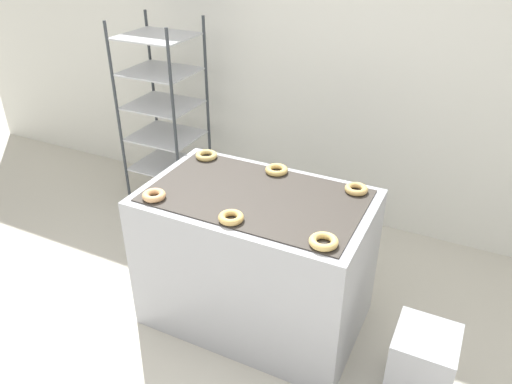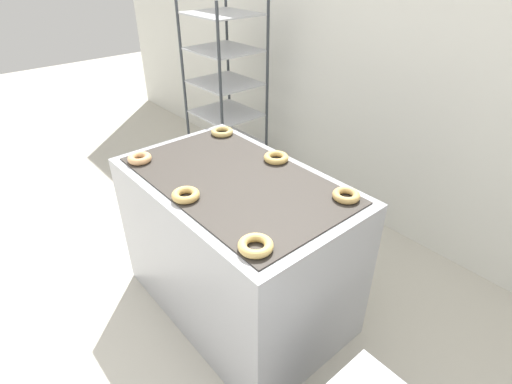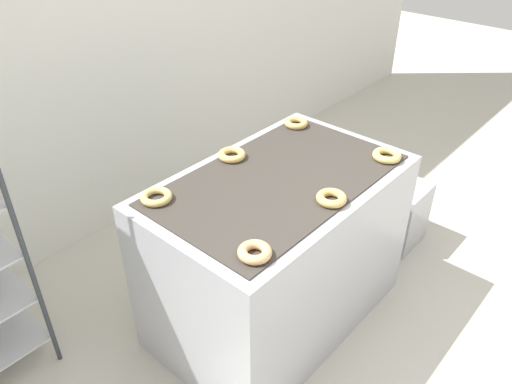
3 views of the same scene
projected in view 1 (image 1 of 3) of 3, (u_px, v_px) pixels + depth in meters
name	position (u px, v px, depth m)	size (l,w,h in m)	color
wall_back	(341.00, 54.00, 3.79)	(8.00, 0.05, 2.80)	silver
fryer_machine	(256.00, 259.00, 3.11)	(1.34, 0.83, 0.93)	#A8AAB2
baking_rack_cart	(165.00, 121.00, 4.11)	(0.57, 0.51, 1.66)	#33383D
glaze_bin	(421.00, 365.00, 2.69)	(0.33, 0.34, 0.44)	#A8AAB2
donut_near_left	(154.00, 195.00, 2.84)	(0.14, 0.14, 0.04)	#E6AA70
donut_near_center	(230.00, 217.00, 2.64)	(0.14, 0.14, 0.04)	#DBB061
donut_near_right	(324.00, 242.00, 2.45)	(0.15, 0.15, 0.04)	#E4BE6A
donut_far_left	(206.00, 155.00, 3.30)	(0.14, 0.14, 0.03)	tan
donut_far_center	(277.00, 170.00, 3.12)	(0.14, 0.14, 0.04)	#E0B764
donut_far_right	(356.00, 189.00, 2.91)	(0.14, 0.14, 0.04)	tan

